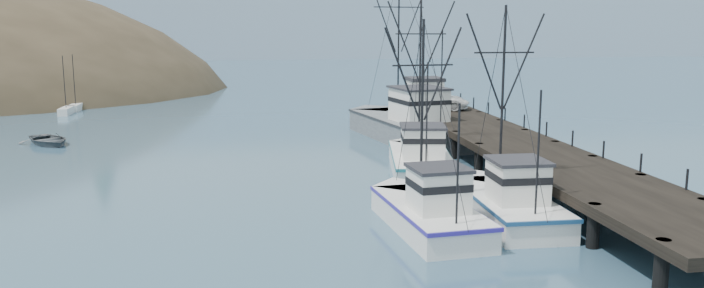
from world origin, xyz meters
name	(u,v)px	position (x,y,z in m)	size (l,w,h in m)	color
ground	(337,270)	(0.00, 0.00, 0.00)	(400.00, 400.00, 0.00)	#2E4F68
pier	(517,147)	(14.00, 16.00, 1.69)	(6.00, 44.00, 2.00)	black
distant_ridge	(293,56)	(10.00, 170.00, 0.00)	(360.00, 40.00, 26.00)	#9EB2C6
distant_ridge_far	(119,55)	(-40.00, 185.00, 0.00)	(180.00, 25.00, 18.00)	silver
trawler_near	(505,202)	(9.36, 6.07, 0.82)	(3.67, 10.66, 10.92)	white
trawler_mid	(427,211)	(5.00, 5.00, 0.82)	(4.21, 10.22, 10.23)	white
trawler_far	(420,158)	(7.86, 17.44, 0.82)	(5.35, 11.73, 11.87)	white
work_vessel	(406,125)	(9.76, 29.53, 1.23)	(8.04, 17.46, 14.29)	slate
pier_shed	(425,93)	(12.50, 34.00, 3.42)	(3.00, 3.20, 2.80)	silver
pickup_truck	(436,100)	(13.30, 33.14, 2.83)	(2.75, 5.95, 1.65)	silver
motorboat	(49,144)	(-19.20, 31.56, 0.00)	(3.66, 5.12, 1.06)	#4F5457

